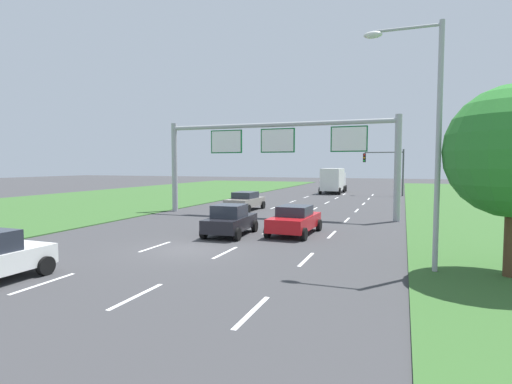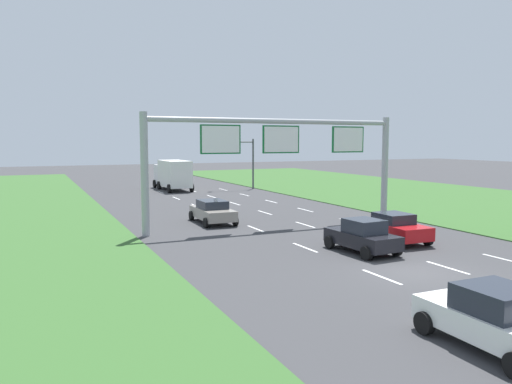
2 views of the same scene
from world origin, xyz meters
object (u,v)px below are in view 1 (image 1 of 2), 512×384
object	(u,v)px
box_truck	(334,180)
car_far_ahead	(295,220)
car_mid_lane	(245,201)
traffic_light_mast	(386,164)
sign_gantry	(277,148)
car_lead_silver	(230,220)
street_lamp	(427,125)

from	to	relation	value
box_truck	car_far_ahead	bearing A→B (deg)	-84.78
car_far_ahead	car_mid_lane	bearing A→B (deg)	126.69
traffic_light_mast	car_far_ahead	bearing A→B (deg)	-96.49
car_mid_lane	box_truck	size ratio (longest dim) A/B	0.57
car_mid_lane	car_far_ahead	bearing A→B (deg)	-53.96
car_mid_lane	sign_gantry	xyz separation A→B (m)	(3.56, -2.72, 4.14)
traffic_light_mast	car_lead_silver	bearing A→B (deg)	-101.69
car_far_ahead	sign_gantry	world-z (taller)	sign_gantry
box_truck	street_lamp	world-z (taller)	street_lamp
car_lead_silver	street_lamp	size ratio (longest dim) A/B	0.47
sign_gantry	traffic_light_mast	xyz separation A→B (m)	(6.65, 23.12, -1.05)
street_lamp	sign_gantry	bearing A→B (deg)	126.00
car_mid_lane	street_lamp	bearing A→B (deg)	-49.12
car_far_ahead	traffic_light_mast	bearing A→B (deg)	85.40
box_truck	sign_gantry	world-z (taller)	sign_gantry
car_far_ahead	sign_gantry	xyz separation A→B (m)	(-3.21, 7.03, 4.14)
car_lead_silver	box_truck	bearing A→B (deg)	87.41
traffic_light_mast	street_lamp	distance (m)	36.08
car_mid_lane	sign_gantry	distance (m)	6.10
car_lead_silver	car_mid_lane	world-z (taller)	car_lead_silver
traffic_light_mast	sign_gantry	bearing A→B (deg)	-106.04
car_lead_silver	car_far_ahead	world-z (taller)	car_lead_silver
sign_gantry	traffic_light_mast	size ratio (longest dim) A/B	3.08
street_lamp	traffic_light_mast	bearing A→B (deg)	94.27
car_lead_silver	box_truck	world-z (taller)	box_truck
car_far_ahead	box_truck	world-z (taller)	box_truck
car_far_ahead	box_truck	size ratio (longest dim) A/B	0.56
car_far_ahead	traffic_light_mast	world-z (taller)	traffic_light_mast
car_mid_lane	box_truck	distance (m)	23.10
car_far_ahead	street_lamp	bearing A→B (deg)	-41.64
street_lamp	box_truck	bearing A→B (deg)	103.74
car_mid_lane	car_far_ahead	xyz separation A→B (m)	(6.77, -9.75, 0.00)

